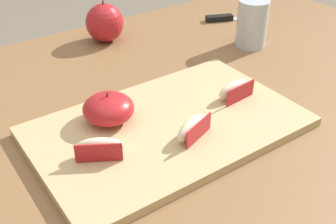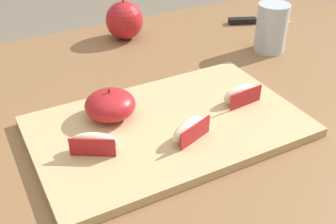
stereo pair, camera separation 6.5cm
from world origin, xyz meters
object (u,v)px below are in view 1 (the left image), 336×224
object	(u,v)px
apple_wedge_front	(192,128)
paring_knife	(224,18)
apple_wedge_left	(235,90)
drinking_glass_water	(252,24)
apple_half_skin_up	(109,108)
cutting_board	(168,126)
whole_apple_crimson	(105,23)
apple_wedge_right	(99,148)

from	to	relation	value
apple_wedge_front	paring_knife	size ratio (longest dim) A/B	0.47
apple_wedge_left	paring_knife	bearing A→B (deg)	51.02
drinking_glass_water	apple_wedge_front	bearing A→B (deg)	-147.15
apple_half_skin_up	apple_wedge_left	distance (m)	0.22
cutting_board	paring_knife	world-z (taller)	cutting_board
apple_half_skin_up	apple_wedge_front	world-z (taller)	apple_half_skin_up
paring_knife	drinking_glass_water	xyz separation A→B (m)	(-0.06, -0.15, 0.05)
apple_wedge_left	drinking_glass_water	xyz separation A→B (m)	(0.20, 0.17, 0.02)
apple_half_skin_up	apple_wedge_left	size ratio (longest dim) A/B	1.15
cutting_board	apple_wedge_front	size ratio (longest dim) A/B	5.82
whole_apple_crimson	drinking_glass_water	bearing A→B (deg)	-39.76
apple_wedge_right	paring_knife	world-z (taller)	apple_wedge_right
apple_wedge_front	whole_apple_crimson	bearing A→B (deg)	79.81
apple_wedge_left	apple_wedge_front	xyz separation A→B (m)	(-0.13, -0.05, 0.00)
paring_knife	apple_wedge_left	bearing A→B (deg)	-128.98
apple_wedge_front	paring_knife	xyz separation A→B (m)	(0.39, 0.37, -0.02)
cutting_board	drinking_glass_water	bearing A→B (deg)	25.60
apple_wedge_front	apple_wedge_right	xyz separation A→B (m)	(-0.14, 0.04, 0.00)
cutting_board	apple_wedge_left	bearing A→B (deg)	-2.13
apple_wedge_left	whole_apple_crimson	bearing A→B (deg)	97.92
apple_wedge_front	whole_apple_crimson	world-z (taller)	whole_apple_crimson
apple_half_skin_up	whole_apple_crimson	xyz separation A→B (m)	(0.16, 0.32, 0.01)
apple_half_skin_up	apple_wedge_left	bearing A→B (deg)	-16.79
apple_half_skin_up	cutting_board	bearing A→B (deg)	-38.67
apple_wedge_left	apple_wedge_front	world-z (taller)	same
cutting_board	drinking_glass_water	distance (m)	0.38
apple_wedge_right	apple_half_skin_up	bearing A→B (deg)	53.36
cutting_board	paring_knife	xyz separation A→B (m)	(0.40, 0.32, -0.00)
apple_half_skin_up	drinking_glass_water	size ratio (longest dim) A/B	0.78
apple_wedge_front	drinking_glass_water	bearing A→B (deg)	32.85
cutting_board	apple_half_skin_up	distance (m)	0.10
apple_wedge_right	whole_apple_crimson	distance (m)	0.45
apple_half_skin_up	apple_wedge_front	bearing A→B (deg)	-52.86
apple_wedge_left	apple_wedge_right	size ratio (longest dim) A/B	1.00
paring_knife	whole_apple_crimson	size ratio (longest dim) A/B	1.63
apple_wedge_front	whole_apple_crimson	xyz separation A→B (m)	(0.08, 0.43, 0.01)
apple_wedge_right	whole_apple_crimson	size ratio (longest dim) A/B	0.75
paring_knife	apple_wedge_front	bearing A→B (deg)	-136.74
whole_apple_crimson	apple_wedge_front	bearing A→B (deg)	-100.19
paring_knife	cutting_board	bearing A→B (deg)	-141.65
apple_wedge_left	whole_apple_crimson	world-z (taller)	whole_apple_crimson
drinking_glass_water	apple_half_skin_up	bearing A→B (deg)	-165.88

